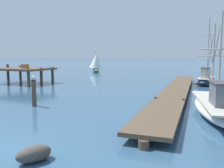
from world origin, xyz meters
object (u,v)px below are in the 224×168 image
mooring_piling (34,92)px  perched_seagull (33,77)px  fishing_boat_0 (220,106)px  fishing_boat_2 (206,79)px  shore_rock_far_edge (36,153)px  distant_sailboat (96,63)px

mooring_piling → perched_seagull: perched_seagull is taller
fishing_boat_0 → perched_seagull: size_ratio=22.60×
fishing_boat_2 → mooring_piling: size_ratio=4.22×
perched_seagull → fishing_boat_0: bearing=3.7°
mooring_piling → perched_seagull: (0.00, -0.00, 0.90)m
fishing_boat_2 → perched_seagull: (-10.36, -14.35, 1.20)m
fishing_boat_2 → shore_rock_far_edge: bearing=-105.6°
perched_seagull → shore_rock_far_edge: 7.97m
fishing_boat_0 → perched_seagull: 10.23m
fishing_boat_2 → shore_rock_far_edge: 21.49m
fishing_boat_0 → mooring_piling: bearing=-176.3°
fishing_boat_2 → distant_sailboat: (-17.57, 13.85, 1.14)m
fishing_boat_0 → distant_sailboat: bearing=122.2°
mooring_piling → perched_seagull: 0.90m
mooring_piling → shore_rock_far_edge: mooring_piling is taller
fishing_boat_0 → shore_rock_far_edge: 8.94m
fishing_boat_0 → mooring_piling: size_ratio=4.82×
fishing_boat_0 → mooring_piling: 10.17m
fishing_boat_0 → distant_sailboat: 32.57m
fishing_boat_2 → mooring_piling: (-10.37, -14.35, 0.30)m
fishing_boat_0 → fishing_boat_2: size_ratio=1.14×
shore_rock_far_edge → distant_sailboat: distant_sailboat is taller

